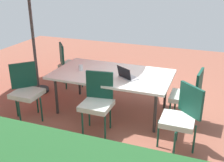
% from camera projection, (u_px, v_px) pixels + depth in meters
% --- Properties ---
extents(ground_plane, '(10.00, 10.00, 0.02)m').
position_uv_depth(ground_plane, '(112.00, 111.00, 5.16)').
color(ground_plane, '#935442').
extents(dining_table, '(2.10, 1.21, 0.75)m').
position_uv_depth(dining_table, '(112.00, 76.00, 4.90)').
color(dining_table, white).
rests_on(dining_table, ground_plane).
extents(chair_southeast, '(0.58, 0.58, 0.98)m').
position_uv_depth(chair_southeast, '(69.00, 63.00, 6.08)').
color(chair_southeast, silver).
rests_on(chair_southeast, ground_plane).
extents(chair_northeast, '(0.59, 0.59, 0.98)m').
position_uv_depth(chair_northeast, '(26.00, 89.00, 4.72)').
color(chair_northeast, silver).
rests_on(chair_northeast, ground_plane).
extents(chair_north, '(0.48, 0.49, 0.98)m').
position_uv_depth(chair_north, '(97.00, 100.00, 4.31)').
color(chair_north, silver).
rests_on(chair_north, ground_plane).
extents(chair_west, '(0.48, 0.47, 0.98)m').
position_uv_depth(chair_west, '(188.00, 94.00, 4.51)').
color(chair_west, silver).
rests_on(chair_west, ground_plane).
extents(chair_northwest, '(0.59, 0.59, 0.98)m').
position_uv_depth(chair_northwest, '(181.00, 116.00, 3.85)').
color(chair_northwest, silver).
rests_on(chair_northwest, ground_plane).
extents(laptop, '(0.40, 0.38, 0.21)m').
position_uv_depth(laptop, '(127.00, 76.00, 4.63)').
color(laptop, '#B7B7BC').
rests_on(laptop, dining_table).
extents(cup, '(0.08, 0.08, 0.11)m').
position_uv_depth(cup, '(81.00, 67.00, 5.01)').
color(cup, white).
rests_on(cup, dining_table).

